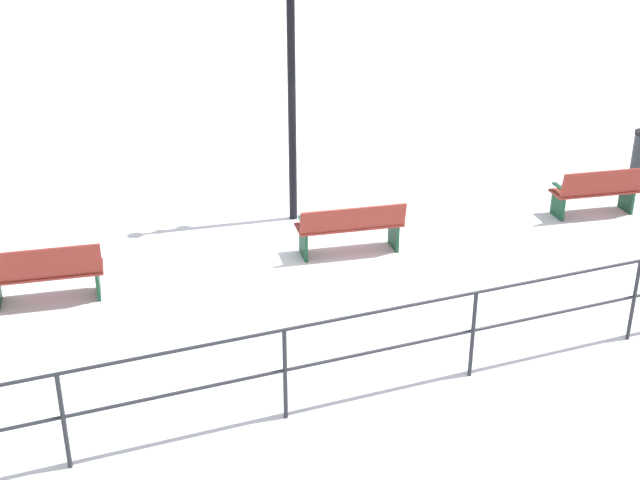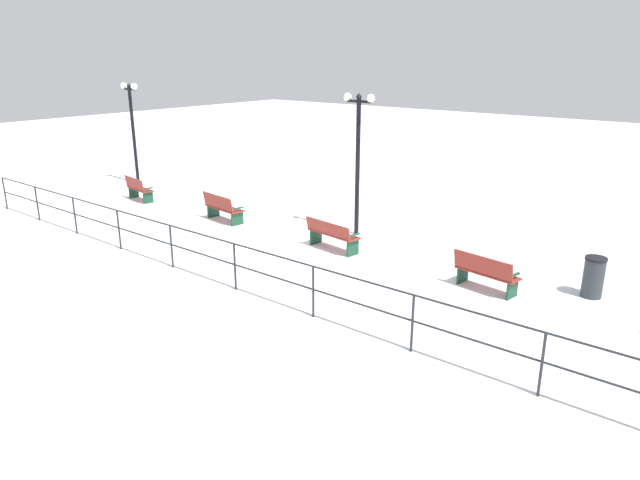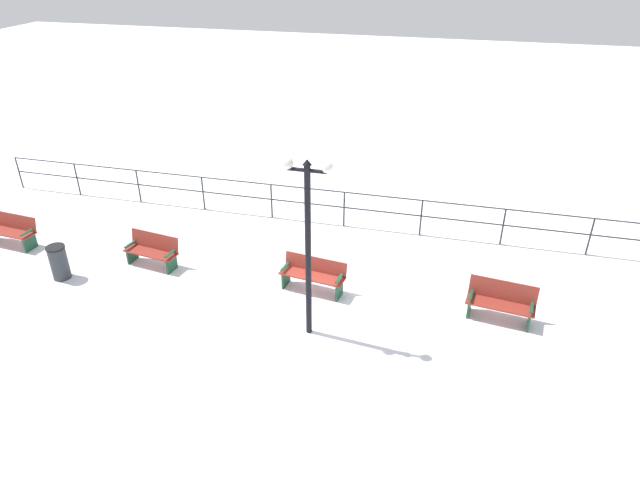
% 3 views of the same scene
% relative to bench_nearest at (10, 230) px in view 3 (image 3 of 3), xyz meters
% --- Properties ---
extents(ground_plane, '(80.00, 80.00, 0.00)m').
position_rel_bench_nearest_xyz_m(ground_plane, '(0.23, 9.25, -0.48)').
color(ground_plane, white).
rests_on(ground_plane, ground).
extents(bench_nearest, '(0.73, 1.73, 0.91)m').
position_rel_bench_nearest_xyz_m(bench_nearest, '(0.00, 0.00, 0.00)').
color(bench_nearest, maroon).
rests_on(bench_nearest, ground).
extents(bench_second, '(0.75, 1.59, 0.90)m').
position_rel_bench_nearest_xyz_m(bench_second, '(0.01, 4.63, -0.01)').
color(bench_second, maroon).
rests_on(bench_second, ground).
extents(bench_third, '(0.77, 1.75, 0.87)m').
position_rel_bench_nearest_xyz_m(bench_third, '(0.11, 9.26, -0.01)').
color(bench_third, maroon).
rests_on(bench_third, ground).
extents(bench_fourth, '(0.78, 1.64, 0.93)m').
position_rel_bench_nearest_xyz_m(bench_fourth, '(0.16, 13.89, -0.00)').
color(bench_fourth, maroon).
rests_on(bench_fourth, ground).
extents(lamppost_middle, '(0.24, 1.06, 4.26)m').
position_rel_bench_nearest_xyz_m(lamppost_middle, '(1.81, 9.62, 2.29)').
color(lamppost_middle, black).
rests_on(lamppost_middle, ground).
extents(waterfront_railing, '(0.05, 23.88, 1.17)m').
position_rel_bench_nearest_xyz_m(waterfront_railing, '(-3.62, 9.25, 0.32)').
color(waterfront_railing, '#26282D').
rests_on(waterfront_railing, ground).
extents(trash_bin, '(0.48, 0.48, 0.96)m').
position_rel_bench_nearest_xyz_m(trash_bin, '(1.23, 2.57, 0.00)').
color(trash_bin, '#2D3338').
rests_on(trash_bin, ground).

